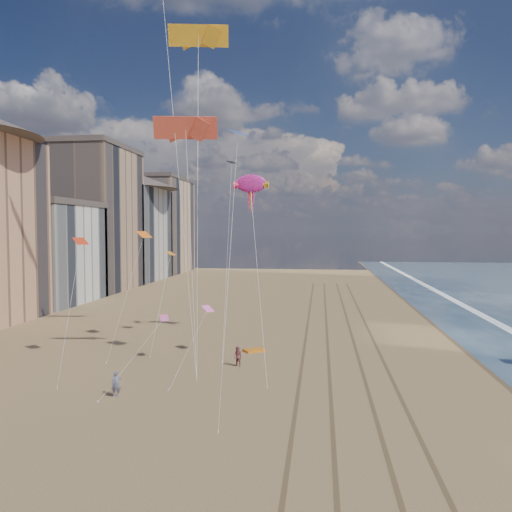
{
  "coord_description": "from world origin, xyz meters",
  "views": [
    {
      "loc": [
        0.41,
        -23.17,
        12.1
      ],
      "look_at": [
        -5.99,
        26.0,
        9.5
      ],
      "focal_mm": 35.0,
      "sensor_mm": 36.0,
      "label": 1
    }
  ],
  "objects_px": {
    "show_kite": "(251,184)",
    "kite_flyer_b": "(238,357)",
    "kite_flyer_a": "(116,384)",
    "grounded_kite": "(254,350)"
  },
  "relations": [
    {
      "from": "grounded_kite",
      "to": "kite_flyer_a",
      "type": "xyz_separation_m",
      "value": [
        -8.11,
        -14.69,
        0.84
      ]
    },
    {
      "from": "grounded_kite",
      "to": "kite_flyer_b",
      "type": "relative_size",
      "value": 1.08
    },
    {
      "from": "kite_flyer_a",
      "to": "kite_flyer_b",
      "type": "distance_m",
      "value": 11.68
    },
    {
      "from": "grounded_kite",
      "to": "show_kite",
      "type": "bearing_deg",
      "value": 64.96
    },
    {
      "from": "show_kite",
      "to": "kite_flyer_a",
      "type": "distance_m",
      "value": 26.68
    },
    {
      "from": "kite_flyer_a",
      "to": "kite_flyer_b",
      "type": "height_order",
      "value": "kite_flyer_a"
    },
    {
      "from": "grounded_kite",
      "to": "kite_flyer_a",
      "type": "bearing_deg",
      "value": -154.98
    },
    {
      "from": "grounded_kite",
      "to": "show_kite",
      "type": "distance_m",
      "value": 17.83
    },
    {
      "from": "show_kite",
      "to": "kite_flyer_b",
      "type": "distance_m",
      "value": 19.59
    },
    {
      "from": "show_kite",
      "to": "kite_flyer_b",
      "type": "xyz_separation_m",
      "value": [
        0.36,
        -11.03,
        -16.18
      ]
    }
  ]
}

